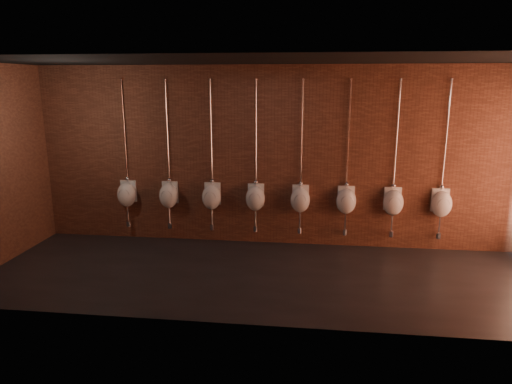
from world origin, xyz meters
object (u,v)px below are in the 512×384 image
(urinal_1, at_px, (169,195))
(urinal_5, at_px, (346,200))
(urinal_7, at_px, (441,203))
(urinal_3, at_px, (255,197))
(urinal_2, at_px, (212,196))
(urinal_6, at_px, (393,201))
(urinal_0, at_px, (127,194))
(urinal_4, at_px, (300,199))

(urinal_1, bearing_deg, urinal_5, 0.00)
(urinal_7, bearing_deg, urinal_1, 180.00)
(urinal_3, xyz_separation_m, urinal_5, (1.61, 0.00, 0.00))
(urinal_2, relative_size, urinal_6, 1.00)
(urinal_0, xyz_separation_m, urinal_3, (2.42, 0.00, 0.00))
(urinal_1, height_order, urinal_5, same)
(urinal_2, bearing_deg, urinal_6, 0.00)
(urinal_0, xyz_separation_m, urinal_7, (5.64, 0.00, 0.00))
(urinal_0, bearing_deg, urinal_5, 0.00)
(urinal_5, bearing_deg, urinal_2, 180.00)
(urinal_7, bearing_deg, urinal_5, 180.00)
(urinal_1, bearing_deg, urinal_7, 0.00)
(urinal_2, bearing_deg, urinal_7, 0.00)
(urinal_5, bearing_deg, urinal_7, 0.00)
(urinal_3, bearing_deg, urinal_5, 0.00)
(urinal_6, height_order, urinal_7, same)
(urinal_1, relative_size, urinal_3, 1.00)
(urinal_1, relative_size, urinal_7, 1.00)
(urinal_1, bearing_deg, urinal_0, 180.00)
(urinal_1, distance_m, urinal_7, 4.83)
(urinal_2, height_order, urinal_4, same)
(urinal_0, relative_size, urinal_6, 1.00)
(urinal_0, bearing_deg, urinal_3, 0.00)
(urinal_6, bearing_deg, urinal_0, 180.00)
(urinal_6, relative_size, urinal_7, 1.00)
(urinal_0, height_order, urinal_3, same)
(urinal_4, bearing_deg, urinal_2, 180.00)
(urinal_2, distance_m, urinal_7, 4.03)
(urinal_1, height_order, urinal_6, same)
(urinal_0, height_order, urinal_1, same)
(urinal_0, distance_m, urinal_2, 1.61)
(urinal_4, relative_size, urinal_6, 1.00)
(urinal_0, relative_size, urinal_7, 1.00)
(urinal_2, bearing_deg, urinal_0, 180.00)
(urinal_3, bearing_deg, urinal_4, 0.00)
(urinal_4, height_order, urinal_6, same)
(urinal_2, relative_size, urinal_3, 1.00)
(urinal_2, relative_size, urinal_4, 1.00)
(urinal_1, distance_m, urinal_3, 1.61)
(urinal_7, bearing_deg, urinal_0, 180.00)
(urinal_1, xyz_separation_m, urinal_4, (2.42, 0.00, 0.00))
(urinal_5, distance_m, urinal_7, 1.61)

